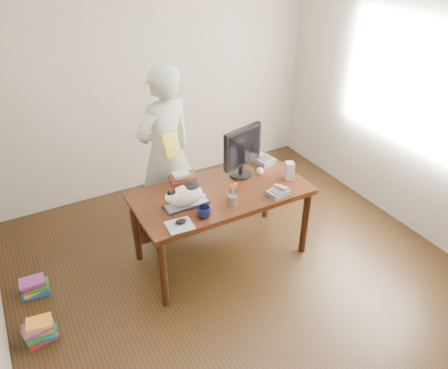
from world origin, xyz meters
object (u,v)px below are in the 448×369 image
cat (185,195)px  book_pile_a (40,330)px  calculator (263,160)px  book_pile_b (34,287)px  book_stack (183,178)px  person (165,153)px  coffee_mug (204,212)px  keyboard (187,204)px  phone (278,192)px  desk (217,200)px  baseball (260,171)px  pen_cup (232,199)px  mouse (181,221)px  speaker (289,171)px  monitor (242,150)px

cat → book_pile_a: cat is taller
calculator → book_pile_b: calculator is taller
calculator → book_stack: bearing=164.5°
person → cat: bearing=64.1°
coffee_mug → keyboard: bearing=106.4°
phone → keyboard: bearing=152.2°
desk → baseball: 0.51m
calculator → desk: bearing=-174.3°
calculator → book_pile_a: (-2.38, -0.47, -0.69)m
book_pile_a → pen_cup: bearing=-1.0°
cat → coffee_mug: cat is taller
keyboard → mouse: 0.26m
book_pile_b → calculator: bearing=-1.9°
phone → speaker: 0.32m
speaker → calculator: speaker is taller
cat → mouse: size_ratio=3.88×
keyboard → book_stack: (0.14, 0.39, 0.03)m
monitor → book_pile_b: 2.25m
book_stack → calculator: size_ratio=1.06×
desk → coffee_mug: 0.51m
phone → speaker: bearing=25.7°
desk → mouse: size_ratio=15.99×
desk → pen_cup: 0.37m
monitor → person: 0.80m
calculator → phone: bearing=-121.2°
book_stack → book_pile_b: (-1.49, 0.02, -0.72)m
book_pile_b → baseball: bearing=-6.8°
coffee_mug → calculator: size_ratio=0.47×
cat → speaker: 1.06m
coffee_mug → speaker: bearing=9.2°
monitor → coffee_mug: 0.78m
keyboard → book_pile_b: size_ratio=1.55×
coffee_mug → book_pile_b: coffee_mug is taller
mouse → baseball: size_ratio=1.40×
book_stack → phone: bearing=-34.5°
pen_cup → coffee_mug: bearing=-172.3°
monitor → coffee_mug: (-0.62, -0.42, -0.24)m
pen_cup → book_stack: 0.60m
pen_cup → coffee_mug: (-0.29, -0.04, -0.01)m
cat → coffee_mug: 0.24m
phone → person: (-0.67, 1.01, 0.11)m
pen_cup → mouse: (-0.51, -0.04, -0.04)m
person → baseball: bearing=123.7°
book_pile_b → mouse: bearing=-27.4°
monitor → book_stack: 0.62m
keyboard → monitor: monitor is taller
desk → cat: 0.49m
book_stack → book_pile_b: 1.65m
cat → book_pile_b: cat is taller
baseball → person: 0.96m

